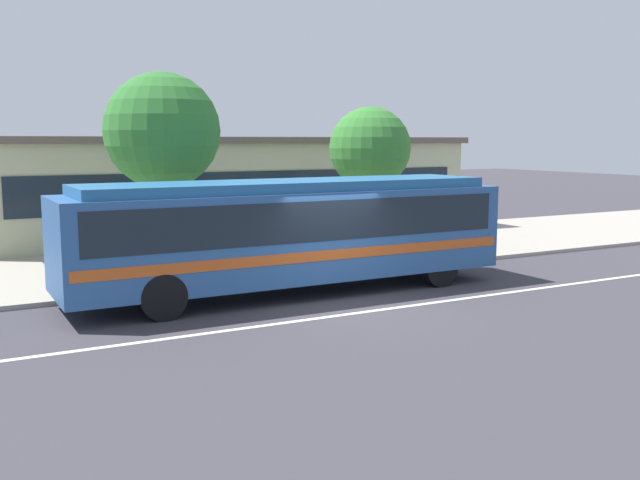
# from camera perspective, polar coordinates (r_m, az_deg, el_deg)

# --- Properties ---
(ground_plane) EXTENTS (120.00, 120.00, 0.00)m
(ground_plane) POSITION_cam_1_polar(r_m,az_deg,el_deg) (16.40, 1.82, -5.24)
(ground_plane) COLOR #3A373F
(sidewalk_slab) EXTENTS (60.00, 8.00, 0.12)m
(sidewalk_slab) POSITION_cam_1_polar(r_m,az_deg,el_deg) (22.66, -7.31, -1.47)
(sidewalk_slab) COLOR #A29B8D
(sidewalk_slab) RESTS_ON ground_plane
(lane_stripe_center) EXTENTS (56.00, 0.16, 0.01)m
(lane_stripe_center) POSITION_cam_1_polar(r_m,az_deg,el_deg) (15.73, 3.31, -5.81)
(lane_stripe_center) COLOR silver
(lane_stripe_center) RESTS_ON ground_plane
(transit_bus) EXTENTS (11.07, 2.58, 2.79)m
(transit_bus) POSITION_cam_1_polar(r_m,az_deg,el_deg) (17.40, -2.34, 0.96)
(transit_bus) COLOR #2B5793
(transit_bus) RESTS_ON ground_plane
(pedestrian_waiting_near_sign) EXTENTS (0.43, 0.43, 1.70)m
(pedestrian_waiting_near_sign) POSITION_cam_1_polar(r_m,az_deg,el_deg) (22.18, 5.35, 1.10)
(pedestrian_waiting_near_sign) COLOR #2C343E
(pedestrian_waiting_near_sign) RESTS_ON sidewalk_slab
(pedestrian_walking_along_curb) EXTENTS (0.48, 0.48, 1.69)m
(pedestrian_walking_along_curb) POSITION_cam_1_polar(r_m,az_deg,el_deg) (22.23, 3.61, 1.13)
(pedestrian_walking_along_curb) COLOR navy
(pedestrian_walking_along_curb) RESTS_ON sidewalk_slab
(bus_stop_sign) EXTENTS (0.15, 0.44, 2.33)m
(bus_stop_sign) POSITION_cam_1_polar(r_m,az_deg,el_deg) (21.06, 4.81, 2.13)
(bus_stop_sign) COLOR gray
(bus_stop_sign) RESTS_ON sidewalk_slab
(street_tree_near_stop) EXTENTS (3.21, 3.21, 5.50)m
(street_tree_near_stop) POSITION_cam_1_polar(r_m,az_deg,el_deg) (20.32, -12.52, 8.48)
(street_tree_near_stop) COLOR brown
(street_tree_near_stop) RESTS_ON sidewalk_slab
(street_tree_mid_block) EXTENTS (2.72, 2.72, 4.74)m
(street_tree_mid_block) POSITION_cam_1_polar(r_m,az_deg,el_deg) (23.85, 4.03, 7.30)
(street_tree_mid_block) COLOR brown
(street_tree_mid_block) RESTS_ON sidewalk_slab
(station_building) EXTENTS (19.01, 6.77, 3.88)m
(station_building) POSITION_cam_1_polar(r_m,az_deg,el_deg) (28.87, -7.43, 4.32)
(station_building) COLOR #A6A989
(station_building) RESTS_ON ground_plane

